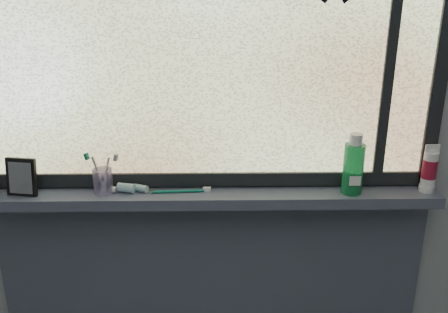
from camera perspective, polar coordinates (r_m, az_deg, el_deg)
wall_back at (r=1.76m, az=-1.59°, el=3.81°), size 3.00×0.01×2.50m
windowsill at (r=1.78m, az=-1.54°, el=-4.64°), size 1.62×0.14×0.04m
sill_apron at (r=2.09m, az=-1.38°, el=-16.72°), size 1.62×0.02×0.98m
window_pane at (r=1.68m, az=-1.69°, el=12.80°), size 1.50×0.01×1.00m
frame_bottom at (r=1.80m, az=-1.54°, el=-2.55°), size 1.60×0.03×0.05m
frame_right at (r=1.83m, az=23.87°, el=11.77°), size 0.05×0.03×1.10m
frame_mullion at (r=1.77m, az=18.60°, el=12.18°), size 0.03×0.03×1.00m
vanity_mirror at (r=1.86m, az=-22.14°, el=-2.17°), size 0.11×0.07×0.13m
toothpaste_tube at (r=1.79m, az=-10.49°, el=-3.55°), size 0.19×0.10×0.03m
toothbrush_cup at (r=1.80m, az=-13.67°, el=-2.73°), size 0.09×0.09×0.09m
toothbrush_lying at (r=1.77m, az=-5.27°, el=-3.91°), size 0.23×0.03×0.01m
mouthwash_bottle at (r=1.78m, az=14.60°, el=-0.82°), size 0.08×0.08×0.18m
cream_tube at (r=1.88m, az=22.46°, el=-1.08°), size 0.07×0.07×0.12m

